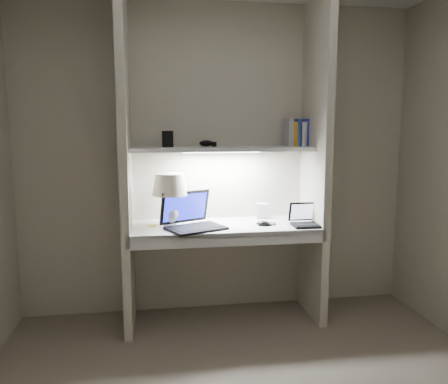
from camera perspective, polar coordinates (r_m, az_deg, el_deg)
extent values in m
cube|color=#BCB4A0|center=(3.59, -0.72, 4.18)|extent=(3.20, 0.01, 2.50)
cube|color=#BCB4A0|center=(3.29, -12.74, 3.59)|extent=(0.06, 0.55, 2.50)
cube|color=#BCB4A0|center=(3.51, 11.86, 3.90)|extent=(0.06, 0.55, 2.50)
cube|color=white|center=(3.39, -0.04, -4.61)|extent=(1.40, 0.55, 0.04)
cube|color=silver|center=(3.15, 0.69, -6.19)|extent=(1.46, 0.03, 0.10)
cube|color=silver|center=(3.41, -0.29, 5.64)|extent=(1.40, 0.36, 0.03)
cube|color=white|center=(3.41, -0.29, 5.27)|extent=(0.60, 0.04, 0.02)
cylinder|color=white|center=(3.39, -7.00, -4.19)|extent=(0.10, 0.10, 0.02)
ellipsoid|color=white|center=(3.37, -7.03, -2.68)|extent=(0.14, 0.14, 0.17)
cylinder|color=white|center=(3.35, -7.06, -1.00)|extent=(0.02, 0.02, 0.07)
sphere|color=#FFD899|center=(3.34, -7.08, 0.23)|extent=(0.04, 0.04, 0.04)
cube|color=black|center=(3.24, -3.67, -4.74)|extent=(0.48, 0.42, 0.02)
cube|color=black|center=(3.24, -3.67, -4.57)|extent=(0.39, 0.32, 0.00)
cube|color=black|center=(3.36, -5.14, -1.95)|extent=(0.40, 0.23, 0.25)
cube|color=#1B24E8|center=(3.35, -5.09, -1.97)|extent=(0.34, 0.20, 0.21)
cube|color=black|center=(3.40, 11.14, -4.26)|extent=(0.27, 0.19, 0.02)
cube|color=black|center=(3.39, 11.14, -4.10)|extent=(0.22, 0.13, 0.00)
cube|color=black|center=(3.48, 10.57, -2.51)|extent=(0.26, 0.06, 0.15)
cube|color=silver|center=(3.48, 10.60, -2.53)|extent=(0.23, 0.04, 0.12)
cube|color=silver|center=(3.62, 5.00, -2.48)|extent=(0.10, 0.08, 0.13)
ellipsoid|color=black|center=(3.36, 5.09, -4.10)|extent=(0.11, 0.08, 0.04)
torus|color=black|center=(3.41, 6.07, -4.15)|extent=(0.12, 0.12, 0.01)
cube|color=yellow|center=(3.40, -9.37, -4.33)|extent=(0.09, 0.09, 0.00)
cube|color=white|center=(3.64, 11.06, 7.44)|extent=(0.03, 0.15, 0.20)
cube|color=#2B36AC|center=(3.63, 10.64, 7.64)|extent=(0.04, 0.15, 0.22)
cube|color=#B3B2AE|center=(3.62, 10.09, 7.46)|extent=(0.04, 0.15, 0.20)
cube|color=#2646A6|center=(3.60, 9.43, 7.66)|extent=(0.02, 0.15, 0.22)
cube|color=#BE831A|center=(3.59, 8.99, 7.48)|extent=(0.03, 0.15, 0.20)
cube|color=#A4A3A8|center=(3.58, 8.44, 7.68)|extent=(0.04, 0.15, 0.22)
cube|color=black|center=(3.44, -7.37, 6.89)|extent=(0.09, 0.07, 0.13)
ellipsoid|color=black|center=(3.47, -2.33, 6.37)|extent=(0.14, 0.12, 0.05)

